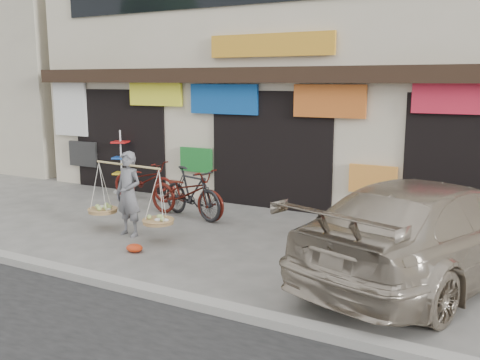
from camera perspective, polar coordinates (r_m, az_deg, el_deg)
The scene contains 11 objects.
ground at distance 9.61m, azimuth -5.92°, elevation -7.22°, with size 70.00×70.00×0.00m, color slate.
kerb at distance 8.13m, azimuth -14.10°, elevation -10.42°, with size 70.00×0.25×0.12m, color gray.
shophouse_block at distance 14.89m, azimuth 8.34°, elevation 12.45°, with size 14.00×6.32×7.00m.
neighbor_west at distance 23.71m, azimuth -23.83°, elevation 9.84°, with size 12.00×7.00×6.00m, color #BBB29B.
street_vendor at distance 10.36m, azimuth -11.79°, elevation -1.81°, with size 2.05×0.71×1.62m.
bike_0 at distance 13.45m, azimuth -10.18°, elevation -0.05°, with size 0.65×1.86×0.98m, color #55140E.
bike_1 at distance 11.54m, azimuth -5.16°, elevation -1.37°, with size 0.52×1.83×1.10m, color black.
bike_2 at distance 11.61m, azimuth -5.72°, elevation -1.38°, with size 0.71×2.04×1.07m, color #4C140D.
suv at distance 8.45m, azimuth 19.73°, elevation -5.03°, with size 3.55×5.53×1.49m.
display_rack at distance 14.45m, azimuth -12.54°, elevation 1.30°, with size 0.51×0.51×1.66m.
red_bag at distance 9.51m, azimuth -11.19°, elevation -7.13°, with size 0.31×0.25×0.14m, color red.
Camera 1 is at (5.25, -7.50, 2.92)m, focal length 40.00 mm.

